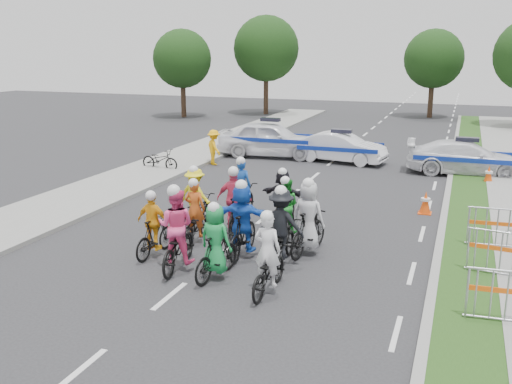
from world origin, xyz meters
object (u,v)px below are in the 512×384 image
(rider_3, at_px, (154,231))
(rider_8, at_px, (286,215))
(rider_11, at_px, (283,202))
(rider_9, at_px, (235,208))
(rider_6, at_px, (196,221))
(rider_7, at_px, (308,225))
(police_car_1, at_px, (341,148))
(rider_12, at_px, (242,197))
(rider_1, at_px, (216,249))
(rider_10, at_px, (196,203))
(cone_0, at_px, (425,203))
(tree_4, at_px, (434,59))
(rider_5, at_px, (243,225))
(police_car_0, at_px, (270,139))
(rider_2, at_px, (177,238))
(rider_0, at_px, (268,265))
(tree_3, at_px, (266,49))
(tree_0, at_px, (182,59))
(rider_4, at_px, (281,234))
(cone_1, at_px, (489,175))
(marshal_hiviz, at_px, (214,147))
(barrier_2, at_px, (508,231))
(police_car_2, at_px, (466,158))
(parked_bike, at_px, (160,160))

(rider_3, distance_m, rider_8, 3.57)
(rider_11, bearing_deg, rider_9, 52.39)
(rider_6, relative_size, rider_11, 1.01)
(rider_7, bearing_deg, police_car_1, -70.28)
(rider_12, bearing_deg, rider_8, 139.77)
(rider_1, bearing_deg, rider_10, -48.32)
(cone_0, xyz_separation_m, tree_4, (-1.52, 25.88, 3.85))
(rider_5, bearing_deg, police_car_0, -76.45)
(rider_1, bearing_deg, rider_3, -11.79)
(rider_10, bearing_deg, rider_2, 118.91)
(rider_0, xyz_separation_m, rider_8, (-0.70, 3.50, 0.04))
(rider_3, xyz_separation_m, rider_8, (2.61, 2.43, -0.01))
(police_car_0, distance_m, police_car_1, 3.41)
(rider_9, relative_size, tree_3, 0.26)
(tree_0, bearing_deg, rider_4, -58.50)
(cone_1, bearing_deg, police_car_0, 165.54)
(marshal_hiviz, bearing_deg, rider_0, 161.84)
(rider_5, relative_size, rider_7, 1.00)
(marshal_hiviz, height_order, barrier_2, marshal_hiviz)
(rider_3, relative_size, rider_4, 0.86)
(police_car_0, xyz_separation_m, police_car_2, (8.65, -0.91, -0.16))
(barrier_2, bearing_deg, rider_3, -157.92)
(rider_2, xyz_separation_m, rider_4, (2.18, 1.07, 0.01))
(cone_1, bearing_deg, rider_3, -125.70)
(rider_9, bearing_deg, rider_2, 72.54)
(rider_5, height_order, police_car_2, rider_5)
(rider_1, xyz_separation_m, rider_12, (-1.22, 4.68, -0.08))
(rider_11, distance_m, marshal_hiviz, 9.27)
(rider_3, distance_m, rider_10, 2.45)
(barrier_2, xyz_separation_m, tree_4, (-3.70, 28.72, 3.63))
(police_car_0, height_order, parked_bike, police_car_0)
(rider_7, bearing_deg, parked_bike, -30.11)
(rider_4, height_order, police_car_1, rider_4)
(rider_8, xyz_separation_m, police_car_0, (-4.18, 11.06, 0.18))
(rider_2, relative_size, rider_11, 1.19)
(tree_0, bearing_deg, police_car_0, -48.85)
(tree_0, bearing_deg, rider_0, -59.69)
(rider_12, bearing_deg, rider_2, 90.67)
(rider_4, bearing_deg, rider_3, 9.76)
(rider_4, xyz_separation_m, rider_9, (-1.90, 1.76, -0.02))
(cone_0, bearing_deg, police_car_2, 80.36)
(rider_6, xyz_separation_m, rider_7, (3.00, 0.17, 0.18))
(parked_bike, bearing_deg, rider_1, -140.42)
(rider_5, distance_m, rider_6, 1.67)
(rider_10, height_order, cone_0, rider_10)
(cone_1, relative_size, tree_0, 0.11)
(rider_11, bearing_deg, cone_0, -136.39)
(rider_4, height_order, rider_10, rider_4)
(rider_7, bearing_deg, rider_8, -35.89)
(rider_12, xyz_separation_m, tree_0, (-13.30, 22.11, 3.57))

